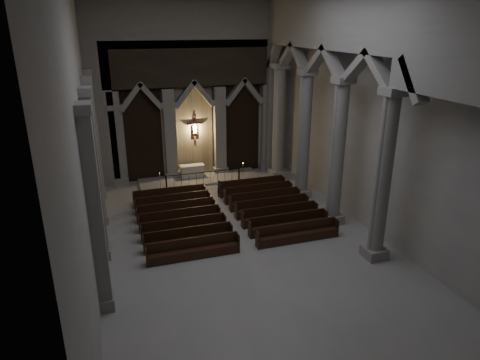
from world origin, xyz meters
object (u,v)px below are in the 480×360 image
at_px(altar_rail, 203,176).
at_px(pews, 228,215).
at_px(worshipper, 220,189).
at_px(candle_stand_left, 160,186).
at_px(candle_stand_right, 243,175).
at_px(altar, 192,171).

height_order(altar_rail, pews, altar_rail).
bearing_deg(worshipper, altar_rail, 90.64).
bearing_deg(candle_stand_left, candle_stand_right, 5.84).
xyz_separation_m(pews, worshipper, (0.54, 3.58, 0.21)).
distance_m(altar_rail, candle_stand_right, 3.05).
xyz_separation_m(candle_stand_left, worshipper, (3.52, -2.08, 0.19)).
height_order(altar_rail, worshipper, worshipper).
height_order(candle_stand_left, worshipper, candle_stand_left).
relative_size(altar_rail, pews, 0.53).
xyz_separation_m(altar, altar_rail, (0.44, -1.63, 0.08)).
relative_size(altar_rail, candle_stand_left, 4.01).
xyz_separation_m(altar, pews, (0.44, -7.46, -0.27)).
height_order(altar_rail, candle_stand_right, candle_stand_right).
relative_size(pews, worshipper, 9.14).
bearing_deg(candle_stand_right, altar, 160.94).
distance_m(altar_rail, pews, 5.84).
bearing_deg(candle_stand_right, altar_rail, -171.66).
bearing_deg(altar_rail, candle_stand_right, 8.34).
relative_size(candle_stand_right, worshipper, 1.13).
bearing_deg(candle_stand_left, altar_rail, 3.30).
distance_m(candle_stand_left, worshipper, 4.09).
distance_m(candle_stand_left, pews, 6.40).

